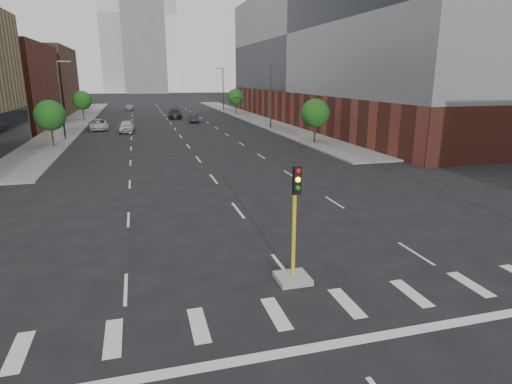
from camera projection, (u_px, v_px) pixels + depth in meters
name	position (u px, v px, depth m)	size (l,w,h in m)	color
sidewalk_left_far	(77.00, 121.00, 72.53)	(5.00, 92.00, 0.15)	gray
sidewalk_right_far	(248.00, 116.00, 80.24)	(5.00, 92.00, 0.15)	gray
building_left_far_b	(17.00, 81.00, 84.38)	(20.00, 24.00, 13.00)	brown
building_right_main	(358.00, 53.00, 68.08)	(24.00, 70.00, 22.00)	brown
tower_left	(123.00, 15.00, 200.99)	(22.00, 22.00, 70.00)	#B2B7BC
tower_right	(157.00, 16.00, 241.51)	(20.00, 20.00, 80.00)	#B2B7BC
tower_mid	(144.00, 42.00, 187.84)	(18.00, 18.00, 44.00)	slate
median_traffic_signal	(294.00, 257.00, 15.66)	(1.20, 1.20, 4.40)	#999993
streetlight_right_a	(270.00, 93.00, 60.87)	(1.60, 0.22, 9.07)	#2D2D30
streetlight_right_b	(223.00, 87.00, 93.42)	(1.60, 0.22, 9.07)	#2D2D30
streetlight_left	(62.00, 97.00, 49.32)	(1.60, 0.22, 9.07)	#2D2D30
tree_left_near	(50.00, 115.00, 44.94)	(3.20, 3.20, 4.85)	#382619
tree_left_far	(82.00, 100.00, 72.85)	(3.20, 3.20, 4.85)	#382619
tree_right_near	(315.00, 113.00, 47.49)	(3.20, 3.20, 4.85)	#382619
tree_right_far	(236.00, 97.00, 84.70)	(3.20, 3.20, 4.85)	#382619
car_near_left	(127.00, 126.00, 57.81)	(1.93, 4.80, 1.64)	silver
car_mid_right	(194.00, 118.00, 70.38)	(1.44, 4.13, 1.36)	#232228
car_far_left	(98.00, 125.00, 60.43)	(2.49, 5.39, 1.50)	#B5B5B5
car_deep_right	(175.00, 114.00, 77.15)	(2.33, 5.72, 1.66)	black
car_distant	(129.00, 107.00, 95.20)	(1.60, 3.98, 1.35)	#9E9EA2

